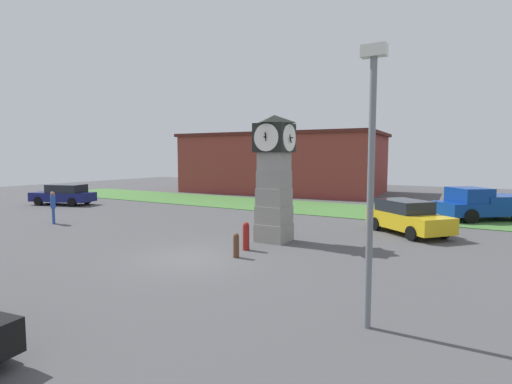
% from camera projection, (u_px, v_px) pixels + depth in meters
% --- Properties ---
extents(ground_plane, '(81.68, 81.68, 0.00)m').
position_uv_depth(ground_plane, '(193.00, 258.00, 14.13)').
color(ground_plane, '#4C4C4F').
extents(clock_tower, '(1.80, 1.78, 5.30)m').
position_uv_depth(clock_tower, '(274.00, 176.00, 16.71)').
color(clock_tower, gray).
rests_on(clock_tower, ground_plane).
extents(bollard_near_tower, '(0.26, 0.26, 1.09)m').
position_uv_depth(bollard_near_tower, '(246.00, 236.00, 15.27)').
color(bollard_near_tower, maroon).
rests_on(bollard_near_tower, ground_plane).
extents(bollard_mid_row, '(0.21, 0.21, 0.88)m').
position_uv_depth(bollard_mid_row, '(236.00, 245.00, 14.15)').
color(bollard_mid_row, brown).
rests_on(bollard_mid_row, ground_plane).
extents(car_far_lot, '(4.31, 4.05, 1.55)m').
position_uv_depth(car_far_lot, '(407.00, 217.00, 18.48)').
color(car_far_lot, gold).
rests_on(car_far_lot, ground_plane).
extents(car_silver_hatch, '(4.89, 3.03, 1.52)m').
position_uv_depth(car_silver_hatch, '(64.00, 194.00, 29.54)').
color(car_silver_hatch, navy).
rests_on(car_silver_hatch, ground_plane).
extents(pickup_truck, '(5.12, 4.73, 1.85)m').
position_uv_depth(pickup_truck, '(482.00, 204.00, 22.33)').
color(pickup_truck, navy).
rests_on(pickup_truck, ground_plane).
extents(pedestrian_crossing_lot, '(0.47, 0.41, 1.72)m').
position_uv_depth(pedestrian_crossing_lot, '(53.00, 205.00, 21.20)').
color(pedestrian_crossing_lot, '#264CA5').
rests_on(pedestrian_crossing_lot, ground_plane).
extents(street_lamp_near_road, '(0.50, 0.24, 5.80)m').
position_uv_depth(street_lamp_near_road, '(371.00, 167.00, 8.09)').
color(street_lamp_near_road, slate).
rests_on(street_lamp_near_road, ground_plane).
extents(warehouse_blue_far, '(19.79, 12.06, 5.80)m').
position_uv_depth(warehouse_blue_far, '(284.00, 163.00, 40.15)').
color(warehouse_blue_far, maroon).
rests_on(warehouse_blue_far, ground_plane).
extents(grass_verge_far, '(49.01, 6.84, 0.04)m').
position_uv_depth(grass_verge_far, '(291.00, 206.00, 28.69)').
color(grass_verge_far, '#477A38').
rests_on(grass_verge_far, ground_plane).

